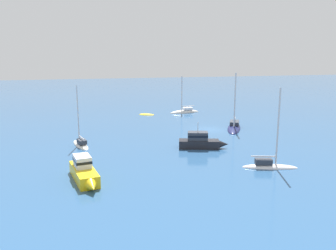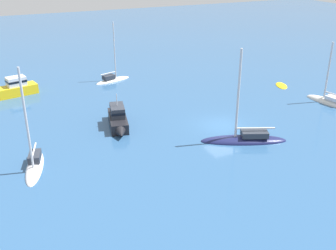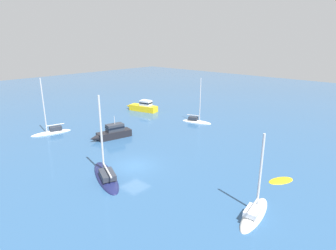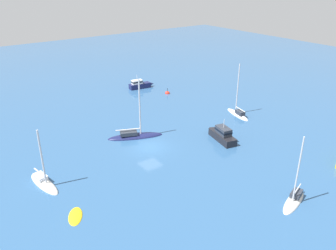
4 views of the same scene
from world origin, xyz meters
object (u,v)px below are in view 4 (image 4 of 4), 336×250
sailboat_2 (135,136)px  cabin_cruiser (222,134)px  powerboat (140,85)px  channel_buoy (167,93)px  tender (75,216)px  sailboat_1 (238,113)px  sailboat (294,200)px  ketch (44,183)px

sailboat_2 → cabin_cruiser: 11.51m
powerboat → channel_buoy: 6.12m
tender → channel_buoy: (26.76, 22.94, 0.00)m
sailboat_2 → channel_buoy: size_ratio=5.88×
cabin_cruiser → channel_buoy: bearing=-2.6°
powerboat → tender: 37.61m
sailboat_2 → cabin_cruiser: sailboat_2 is taller
tender → channel_buoy: bearing=156.5°
powerboat → sailboat_1: bearing=-69.4°
channel_buoy → sailboat_1: bearing=-79.2°
channel_buoy → cabin_cruiser: bearing=-105.1°
powerboat → channel_buoy: (2.30, -5.63, -0.69)m
sailboat_1 → channel_buoy: sailboat_1 is taller
powerboat → channel_buoy: powerboat is taller
sailboat_1 → powerboat: sailboat_1 is taller
powerboat → channel_buoy: size_ratio=3.55×
cabin_cruiser → channel_buoy: (5.23, 19.40, -0.77)m
sailboat_1 → powerboat: size_ratio=1.62×
sailboat → channel_buoy: bearing=-122.9°
ketch → sailboat: (18.54, -16.98, 0.04)m
ketch → tender: bearing=-3.7°
tender → sailboat_1: bearing=131.5°
powerboat → sailboat: bearing=-93.1°
ketch → sailboat_2: 13.98m
sailboat_2 → ketch: bearing=-140.1°
cabin_cruiser → powerboat: bearing=5.8°
cabin_cruiser → channel_buoy: cabin_cruiser is taller
ketch → sailboat_1: size_ratio=0.84×
ketch → channel_buoy: 31.83m
sailboat_1 → sailboat_2: (-16.88, 2.65, -0.08)m
cabin_cruiser → tender: bearing=111.8°
sailboat_2 → channel_buoy: 18.52m
sailboat → powerboat: sailboat is taller
channel_buoy → sailboat_2: bearing=-139.4°
sailboat → sailboat_2: size_ratio=0.89×
ketch → cabin_cruiser: 22.45m
ketch → sailboat: sailboat is taller
ketch → tender: ketch is taller
sailboat → sailboat_1: 21.84m
sailboat_1 → sailboat_2: sailboat_2 is taller
ketch → sailboat_1: 30.28m
cabin_cruiser → sailboat_1: bearing=-47.2°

